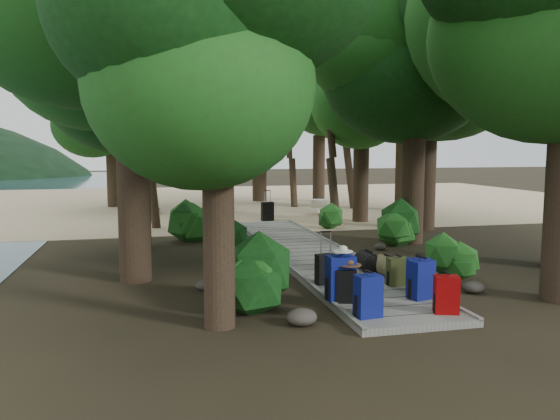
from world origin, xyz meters
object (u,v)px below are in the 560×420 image
object	(u,v)px
duffel_right_khaki	(388,267)
sun_lounger	(324,208)
backpack_left_a	(368,294)
lone_suitcase_on_sand	(267,211)
backpack_right_c	(420,274)
backpack_left_c	(341,276)
backpack_right_b	(421,277)
backpack_left_b	(346,284)
backpack_right_d	(398,270)
suitcase_on_boardwalk	(326,269)
backpack_right_a	(446,292)
kayak	(154,210)
duffel_right_black	(369,261)

from	to	relation	value
duffel_right_khaki	sun_lounger	xyz separation A→B (m)	(2.17, 11.04, 0.01)
backpack_left_a	lone_suitcase_on_sand	world-z (taller)	backpack_left_a
backpack_left_a	backpack_right_c	distance (m)	1.81
backpack_left_c	backpack_right_b	bearing A→B (deg)	-10.17
backpack_left_b	lone_suitcase_on_sand	distance (m)	11.54
backpack_right_d	duffel_right_khaki	size ratio (longest dim) A/B	0.97
backpack_right_b	lone_suitcase_on_sand	xyz separation A→B (m)	(-0.31, 11.58, -0.12)
backpack_left_a	suitcase_on_boardwalk	xyz separation A→B (m)	(0.00, 2.15, -0.08)
backpack_left_b	backpack_right_b	size ratio (longest dim) A/B	0.84
backpack_left_a	backpack_left_c	distance (m)	1.00
backpack_left_a	backpack_right_a	size ratio (longest dim) A/B	1.10
backpack_right_a	duffel_right_khaki	distance (m)	2.55
backpack_left_b	kayak	xyz separation A→B (m)	(-3.15, 14.55, -0.25)
backpack_right_d	backpack_left_c	bearing A→B (deg)	-149.28
duffel_right_khaki	sun_lounger	size ratio (longest dim) A/B	0.32
suitcase_on_boardwalk	lone_suitcase_on_sand	distance (m)	10.26
backpack_right_a	lone_suitcase_on_sand	world-z (taller)	backpack_right_a
backpack_right_a	sun_lounger	distance (m)	13.78
suitcase_on_boardwalk	kayak	world-z (taller)	suitcase_on_boardwalk
backpack_left_c	backpack_right_a	distance (m)	1.78
duffel_right_black	sun_lounger	world-z (taller)	sun_lounger
backpack_left_b	kayak	distance (m)	14.89
kayak	suitcase_on_boardwalk	bearing A→B (deg)	-60.13
backpack_left_b	lone_suitcase_on_sand	size ratio (longest dim) A/B	0.90
backpack_right_b	kayak	xyz separation A→B (m)	(-4.51, 14.64, -0.31)
backpack_left_a	sun_lounger	xyz separation A→B (m)	(3.63, 13.49, -0.16)
backpack_right_c	backpack_left_b	bearing A→B (deg)	-163.64
backpack_left_a	backpack_right_a	world-z (taller)	backpack_left_a
lone_suitcase_on_sand	backpack_right_b	bearing A→B (deg)	-94.19
backpack_right_b	sun_lounger	world-z (taller)	backpack_right_b
backpack_left_a	duffel_right_black	size ratio (longest dim) A/B	1.15
backpack_right_c	sun_lounger	world-z (taller)	backpack_right_c
sun_lounger	suitcase_on_boardwalk	bearing A→B (deg)	-92.85
backpack_left_a	backpack_left_c	xyz separation A→B (m)	(-0.10, 1.00, 0.06)
duffel_right_black	sun_lounger	size ratio (longest dim) A/B	0.33
backpack_right_b	sun_lounger	bearing A→B (deg)	64.47
backpack_left_c	duffel_right_black	xyz separation A→B (m)	(1.38, 2.07, -0.23)
backpack_left_a	kayak	world-z (taller)	backpack_left_a
backpack_left_c	lone_suitcase_on_sand	bearing A→B (deg)	83.01
backpack_right_b	backpack_right_d	xyz separation A→B (m)	(0.01, 0.95, -0.08)
backpack_right_b	duffel_right_khaki	distance (m)	1.69
duffel_right_black	suitcase_on_boardwalk	world-z (taller)	suitcase_on_boardwalk
backpack_left_b	sun_lounger	size ratio (longest dim) A/B	0.33
backpack_right_c	duffel_right_black	world-z (taller)	backpack_right_c
backpack_right_a	backpack_right_d	xyz separation A→B (m)	(0.03, 1.82, -0.04)
backpack_left_a	duffel_right_khaki	bearing A→B (deg)	52.51
backpack_left_b	backpack_left_a	bearing A→B (deg)	-69.78
backpack_right_c	lone_suitcase_on_sand	size ratio (longest dim) A/B	1.00
backpack_left_c	backpack_right_a	bearing A→B (deg)	-39.37
backpack_right_b	backpack_left_a	bearing A→B (deg)	-164.49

